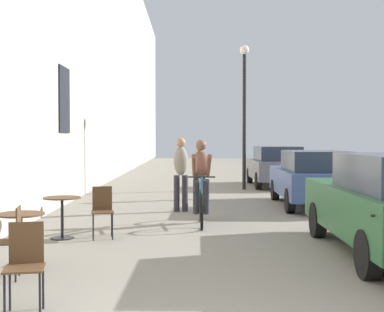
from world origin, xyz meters
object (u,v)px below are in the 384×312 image
object	(u,v)px
cafe_chair_near_toward_wall	(25,261)
pedestrian_near	(181,170)
cafe_table_mid	(21,228)
street_lamp	(244,98)
cafe_chair_far_toward_street	(102,208)
cafe_table_far	(62,209)
cafe_chair_mid_toward_street	(10,237)
parked_car_third	(275,166)
cyclist_on_bicycle	(201,184)
pedestrian_mid	(199,168)
parked_car_second	(312,178)

from	to	relation	value
cafe_chair_near_toward_wall	pedestrian_near	size ratio (longest dim) A/B	0.51
cafe_table_mid	street_lamp	bearing A→B (deg)	69.32
cafe_chair_far_toward_street	street_lamp	world-z (taller)	street_lamp
cafe_table_mid	cafe_table_far	bearing A→B (deg)	87.70
cafe_chair_mid_toward_street	parked_car_third	bearing A→B (deg)	67.39
cyclist_on_bicycle	pedestrian_near	size ratio (longest dim) A/B	1.00
cyclist_on_bicycle	parked_car_third	world-z (taller)	cyclist_on_bicycle
cafe_table_far	pedestrian_mid	xyz separation A→B (m)	(2.49, 5.96, 0.38)
parked_car_second	cafe_chair_mid_toward_street	bearing A→B (deg)	-127.31
cafe_chair_mid_toward_street	pedestrian_mid	bearing A→B (deg)	73.89
cafe_chair_mid_toward_street	cafe_chair_far_toward_street	distance (m)	2.83
parked_car_second	parked_car_third	distance (m)	5.80
cafe_table_mid	parked_car_third	distance (m)	13.30
cafe_chair_near_toward_wall	cafe_table_far	bearing A→B (deg)	98.27
cafe_chair_far_toward_street	pedestrian_mid	xyz separation A→B (m)	(1.80, 5.89, 0.38)
cafe_chair_far_toward_street	parked_car_second	distance (m)	6.31
cafe_chair_near_toward_wall	parked_car_third	bearing A→B (deg)	71.34
pedestrian_near	cafe_chair_mid_toward_street	bearing A→B (deg)	-108.17
cafe_table_far	parked_car_second	xyz separation A→B (m)	(5.33, 4.34, 0.22)
cafe_chair_near_toward_wall	pedestrian_near	bearing A→B (deg)	79.06
cafe_chair_mid_toward_street	pedestrian_mid	xyz separation A→B (m)	(2.49, 8.63, 0.38)
cafe_table_far	pedestrian_near	world-z (taller)	pedestrian_near
cafe_chair_mid_toward_street	cafe_chair_far_toward_street	world-z (taller)	same
cafe_chair_far_toward_street	street_lamp	bearing A→B (deg)	69.20
cafe_chair_far_toward_street	cyclist_on_bicycle	world-z (taller)	cyclist_on_bicycle
cafe_table_far	cafe_chair_far_toward_street	distance (m)	0.69
cafe_table_mid	cafe_table_far	distance (m)	2.01
cafe_chair_near_toward_wall	street_lamp	size ratio (longest dim) A/B	0.18
street_lamp	cafe_table_mid	bearing A→B (deg)	-110.68
cafe_table_far	pedestrian_near	size ratio (longest dim) A/B	0.41
cafe_chair_far_toward_street	parked_car_second	bearing A→B (deg)	42.52
cafe_table_mid	street_lamp	distance (m)	12.04
cafe_table_mid	cafe_chair_near_toward_wall	bearing A→B (deg)	-71.33
parked_car_third	cafe_table_far	bearing A→B (deg)	-117.73
cyclist_on_bicycle	pedestrian_mid	size ratio (longest dim) A/B	1.10
cafe_chair_mid_toward_street	pedestrian_mid	distance (m)	8.99
pedestrian_near	parked_car_second	size ratio (longest dim) A/B	0.43
pedestrian_mid	street_lamp	world-z (taller)	street_lamp
cafe_table_far	cafe_chair_far_toward_street	size ratio (longest dim) A/B	0.81
cyclist_on_bicycle	street_lamp	size ratio (longest dim) A/B	0.36
cyclist_on_bicycle	parked_car_second	size ratio (longest dim) A/B	0.43
cafe_table_far	cafe_chair_far_toward_street	bearing A→B (deg)	6.23
cafe_table_mid	cafe_table_far	size ratio (longest dim) A/B	1.00
cafe_table_mid	pedestrian_mid	size ratio (longest dim) A/B	0.45
pedestrian_mid	parked_car_third	distance (m)	5.05
street_lamp	parked_car_second	bearing A→B (deg)	-74.84
cafe_chair_near_toward_wall	cafe_chair_mid_toward_street	world-z (taller)	same
cafe_chair_far_toward_street	pedestrian_near	bearing A→B (deg)	68.66
cafe_table_mid	pedestrian_mid	xyz separation A→B (m)	(2.57, 7.97, 0.38)
pedestrian_near	pedestrian_mid	bearing A→B (deg)	79.04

